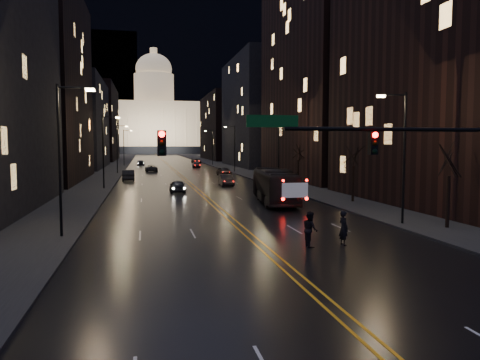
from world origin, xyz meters
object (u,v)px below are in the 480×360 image
oncoming_car_a (178,186)px  receding_car_a (226,180)px  traffic_signal (423,154)px  oncoming_car_b (128,175)px  pedestrian_b (310,229)px  pedestrian_a (344,228)px  bus (275,186)px

oncoming_car_a → receding_car_a: bearing=-132.7°
traffic_signal → oncoming_car_a: (-8.41, 34.56, -4.38)m
oncoming_car_b → receding_car_a: size_ratio=1.12×
traffic_signal → pedestrian_b: traffic_signal is taller
traffic_signal → pedestrian_a: bearing=106.1°
bus → oncoming_car_b: size_ratio=2.28×
oncoming_car_b → receding_car_a: bearing=137.6°
oncoming_car_a → receding_car_a: (6.85, 7.25, 0.02)m
bus → oncoming_car_b: bus is taller
bus → pedestrian_a: bus is taller
traffic_signal → pedestrian_a: size_ratio=8.96×
traffic_signal → oncoming_car_b: traffic_signal is taller
oncoming_car_b → traffic_signal: bearing=103.5°
traffic_signal → pedestrian_b: bearing=123.9°
oncoming_car_b → bus: bearing=114.1°
oncoming_car_b → pedestrian_a: size_ratio=2.62×
traffic_signal → oncoming_car_b: (-14.41, 52.83, -4.27)m
oncoming_car_a → pedestrian_a: (6.96, -29.56, 0.24)m
oncoming_car_b → pedestrian_b: bearing=101.2°
receding_car_a → pedestrian_a: pedestrian_a is taller
pedestrian_a → bus: bearing=-12.4°
traffic_signal → pedestrian_a: 6.65m
oncoming_car_b → receding_car_a: (12.85, -11.02, -0.09)m
receding_car_a → oncoming_car_b: bearing=140.0°
oncoming_car_a → pedestrian_b: 29.99m
pedestrian_a → pedestrian_b: bearing=81.7°
bus → oncoming_car_a: bearing=132.9°
pedestrian_b → receding_car_a: bearing=-1.6°
pedestrian_b → traffic_signal: bearing=-144.8°
oncoming_car_b → pedestrian_a: pedestrian_a is taller
bus → oncoming_car_a: bus is taller
traffic_signal → bus: size_ratio=1.50×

